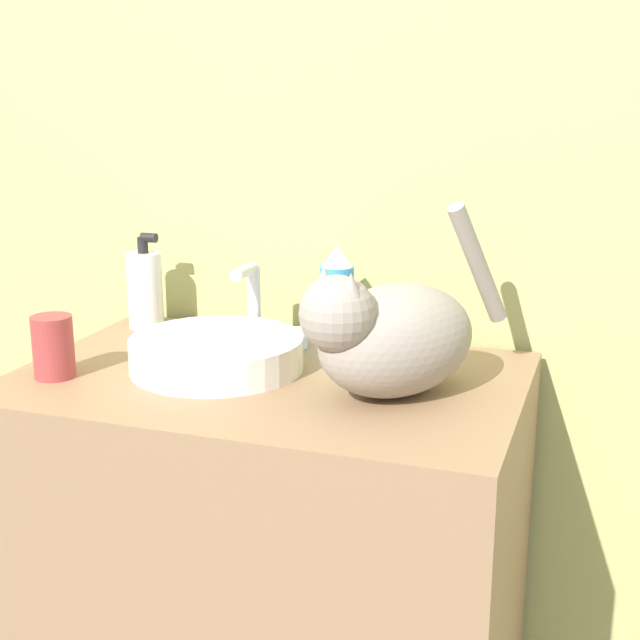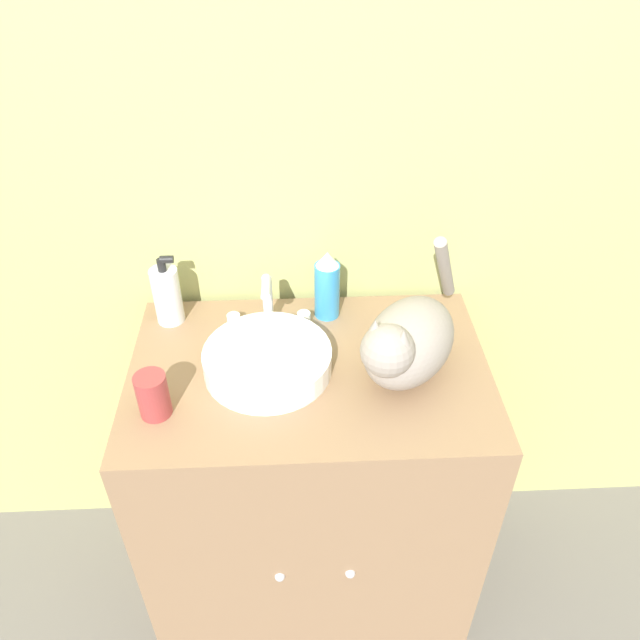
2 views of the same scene
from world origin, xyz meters
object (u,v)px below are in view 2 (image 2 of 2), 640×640
Objects in this scene: spray_bottle at (327,285)px; cup at (153,395)px; soap_bottle at (167,295)px; cat at (407,341)px.

spray_bottle is 1.80× the size of cup.
cup is (0.01, -0.31, -0.03)m from soap_bottle.
soap_bottle reaches higher than cup.
spray_bottle is 0.49m from cup.
soap_bottle reaches higher than spray_bottle.
spray_bottle is (-0.16, 0.23, -0.01)m from cat.
spray_bottle is (0.38, 0.00, 0.01)m from soap_bottle.
cat is 2.02× the size of soap_bottle.
cup is at bearing -46.25° from cat.
soap_bottle is 0.38m from spray_bottle.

